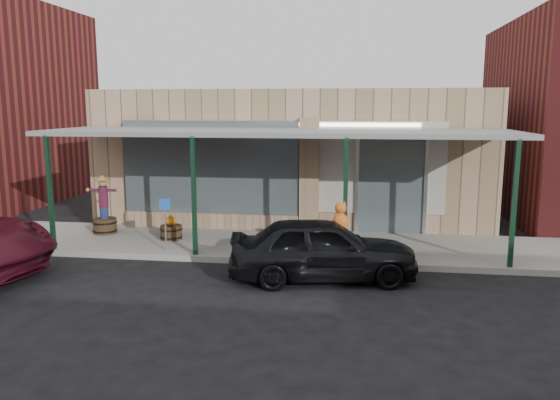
# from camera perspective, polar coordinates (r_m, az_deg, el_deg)

# --- Properties ---
(ground) EXTENTS (120.00, 120.00, 0.00)m
(ground) POSITION_cam_1_polar(r_m,az_deg,el_deg) (11.13, -3.04, -9.74)
(ground) COLOR black
(ground) RESTS_ON ground
(sidewalk) EXTENTS (40.00, 3.20, 0.15)m
(sidewalk) POSITION_cam_1_polar(r_m,az_deg,el_deg) (14.50, -0.28, -4.74)
(sidewalk) COLOR gray
(sidewalk) RESTS_ON ground
(storefront) EXTENTS (12.00, 6.25, 4.20)m
(storefront) POSITION_cam_1_polar(r_m,az_deg,el_deg) (18.63, 1.77, 4.80)
(storefront) COLOR tan
(storefront) RESTS_ON ground
(awning) EXTENTS (12.00, 3.00, 3.04)m
(awning) POSITION_cam_1_polar(r_m,az_deg,el_deg) (14.02, -0.32, 6.91)
(awning) COLOR gray
(awning) RESTS_ON ground
(block_buildings_near) EXTENTS (61.00, 8.00, 8.00)m
(block_buildings_near) POSITION_cam_1_polar(r_m,az_deg,el_deg) (19.48, 8.11, 9.86)
(block_buildings_near) COLOR maroon
(block_buildings_near) RESTS_ON ground
(barrel_scarecrow) EXTENTS (0.97, 0.84, 1.67)m
(barrel_scarecrow) POSITION_cam_1_polar(r_m,az_deg,el_deg) (16.19, -17.89, -1.37)
(barrel_scarecrow) COLOR #462E1C
(barrel_scarecrow) RESTS_ON sidewalk
(barrel_pumpkin) EXTENTS (0.62, 0.62, 0.68)m
(barrel_pumpkin) POSITION_cam_1_polar(r_m,az_deg,el_deg) (15.07, -11.31, -3.14)
(barrel_pumpkin) COLOR #462E1C
(barrel_pumpkin) RESTS_ON sidewalk
(handicap_sign) EXTENTS (0.27, 0.09, 1.31)m
(handicap_sign) POSITION_cam_1_polar(r_m,az_deg,el_deg) (13.82, -11.92, -1.78)
(handicap_sign) COLOR gray
(handicap_sign) RESTS_ON sidewalk
(parked_sedan) EXTENTS (4.24, 2.28, 1.60)m
(parked_sedan) POSITION_cam_1_polar(r_m,az_deg,el_deg) (11.83, 4.50, -5.07)
(parked_sedan) COLOR black
(parked_sedan) RESTS_ON ground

